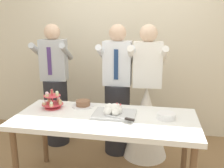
# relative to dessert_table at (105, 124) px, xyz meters

# --- Properties ---
(rear_wall) EXTENTS (5.20, 0.10, 2.90)m
(rear_wall) POSITION_rel_dessert_table_xyz_m (0.00, 1.49, 0.75)
(rear_wall) COLOR beige
(rear_wall) RESTS_ON ground_plane
(dessert_table) EXTENTS (1.80, 0.80, 0.78)m
(dessert_table) POSITION_rel_dessert_table_xyz_m (0.00, 0.00, 0.00)
(dessert_table) COLOR white
(dessert_table) RESTS_ON ground_plane
(cupcake_stand) EXTENTS (0.23, 0.23, 0.21)m
(cupcake_stand) POSITION_rel_dessert_table_xyz_m (-0.61, 0.15, 0.15)
(cupcake_stand) COLOR #D83F4C
(cupcake_stand) RESTS_ON dessert_table
(main_cake_tray) EXTENTS (0.43, 0.34, 0.12)m
(main_cake_tray) POSITION_rel_dessert_table_xyz_m (0.08, 0.07, 0.11)
(main_cake_tray) COLOR silver
(main_cake_tray) RESTS_ON dessert_table
(plate_stack) EXTENTS (0.18, 0.18, 0.05)m
(plate_stack) POSITION_rel_dessert_table_xyz_m (0.59, 0.07, 0.10)
(plate_stack) COLOR white
(plate_stack) RESTS_ON dessert_table
(round_cake) EXTENTS (0.24, 0.24, 0.07)m
(round_cake) POSITION_rel_dessert_table_xyz_m (-0.31, 0.26, 0.10)
(round_cake) COLOR white
(round_cake) RESTS_ON dessert_table
(person_groom) EXTENTS (0.46, 0.49, 1.66)m
(person_groom) POSITION_rel_dessert_table_xyz_m (0.00, 0.73, 0.05)
(person_groom) COLOR #232328
(person_groom) RESTS_ON ground_plane
(person_bride) EXTENTS (0.56, 0.56, 1.66)m
(person_bride) POSITION_rel_dessert_table_xyz_m (0.37, 0.71, -0.12)
(person_bride) COLOR white
(person_bride) RESTS_ON ground_plane
(person_guest) EXTENTS (0.51, 0.54, 1.66)m
(person_guest) POSITION_rel_dessert_table_xyz_m (-0.87, 0.83, 0.05)
(person_guest) COLOR #232328
(person_guest) RESTS_ON ground_plane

